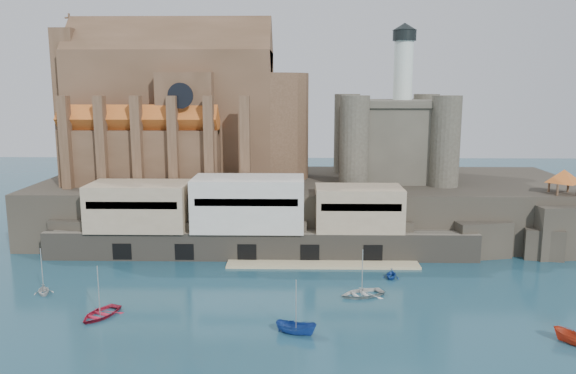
% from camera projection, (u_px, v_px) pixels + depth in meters
% --- Properties ---
extents(ground, '(300.00, 300.00, 0.00)m').
position_uv_depth(ground, '(313.00, 311.00, 70.07)').
color(ground, '#173E4F').
rests_on(ground, ground).
extents(promontory, '(100.00, 36.00, 10.00)m').
position_uv_depth(promontory, '(307.00, 206.00, 107.92)').
color(promontory, black).
rests_on(promontory, ground).
extents(quay, '(70.00, 12.00, 13.05)m').
position_uv_depth(quay, '(248.00, 220.00, 91.88)').
color(quay, '#60594D').
rests_on(quay, ground).
extents(church, '(47.00, 25.93, 30.51)m').
position_uv_depth(church, '(183.00, 115.00, 107.74)').
color(church, '#523926').
rests_on(church, promontory).
extents(castle_keep, '(21.20, 21.20, 29.30)m').
position_uv_depth(castle_keep, '(393.00, 135.00, 106.89)').
color(castle_keep, '#464237').
rests_on(castle_keep, promontory).
extents(rock_outcrop, '(14.50, 10.50, 8.70)m').
position_uv_depth(rock_outcrop, '(560.00, 229.00, 93.96)').
color(rock_outcrop, black).
rests_on(rock_outcrop, ground).
extents(pavilion, '(6.40, 6.40, 5.40)m').
position_uv_depth(pavilion, '(564.00, 178.00, 92.56)').
color(pavilion, '#523926').
rests_on(pavilion, rock_outcrop).
extents(boat_0, '(4.37, 2.75, 5.92)m').
position_uv_depth(boat_0, '(100.00, 316.00, 68.40)').
color(boat_0, '#B61D36').
rests_on(boat_0, ground).
extents(boat_2, '(2.30, 2.27, 4.81)m').
position_uv_depth(boat_2, '(296.00, 334.00, 63.58)').
color(boat_2, navy).
rests_on(boat_2, ground).
extents(boat_4, '(3.44, 2.89, 3.42)m').
position_uv_depth(boat_4, '(44.00, 294.00, 75.67)').
color(boat_4, silver).
rests_on(boat_4, ground).
extents(boat_5, '(2.62, 2.62, 4.87)m').
position_uv_depth(boat_5, '(576.00, 345.00, 60.80)').
color(boat_5, '#B83417').
rests_on(boat_5, ground).
extents(boat_6, '(2.79, 4.52, 6.11)m').
position_uv_depth(boat_6, '(362.00, 296.00, 75.11)').
color(boat_6, silver).
rests_on(boat_6, ground).
extents(boat_7, '(3.23, 2.45, 3.32)m').
position_uv_depth(boat_7, '(391.00, 278.00, 82.04)').
color(boat_7, '#18429F').
rests_on(boat_7, ground).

